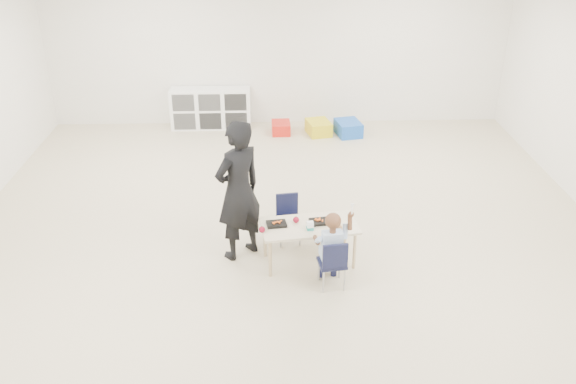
{
  "coord_description": "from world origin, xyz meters",
  "views": [
    {
      "loc": [
        -0.19,
        -6.02,
        3.89
      ],
      "look_at": [
        0.02,
        -0.03,
        0.85
      ],
      "focal_mm": 38.0,
      "sensor_mm": 36.0,
      "label": 1
    }
  ],
  "objects_px": {
    "table": "(309,243)",
    "cubby_shelf": "(211,108)",
    "child": "(333,249)",
    "chair_near": "(332,262)",
    "adult": "(238,191)"
  },
  "relations": [
    {
      "from": "cubby_shelf",
      "to": "adult",
      "type": "relative_size",
      "value": 0.84
    },
    {
      "from": "chair_near",
      "to": "adult",
      "type": "relative_size",
      "value": 0.35
    },
    {
      "from": "table",
      "to": "chair_near",
      "type": "distance_m",
      "value": 0.51
    },
    {
      "from": "table",
      "to": "cubby_shelf",
      "type": "distance_m",
      "value": 4.65
    },
    {
      "from": "child",
      "to": "adult",
      "type": "xyz_separation_m",
      "value": [
        -1.0,
        0.66,
        0.37
      ]
    },
    {
      "from": "child",
      "to": "chair_near",
      "type": "bearing_deg",
      "value": 0.0
    },
    {
      "from": "cubby_shelf",
      "to": "adult",
      "type": "bearing_deg",
      "value": -81.02
    },
    {
      "from": "child",
      "to": "cubby_shelf",
      "type": "xyz_separation_m",
      "value": [
        -1.67,
        4.88,
        -0.11
      ]
    },
    {
      "from": "chair_near",
      "to": "cubby_shelf",
      "type": "relative_size",
      "value": 0.42
    },
    {
      "from": "chair_near",
      "to": "child",
      "type": "distance_m",
      "value": 0.17
    },
    {
      "from": "child",
      "to": "cubby_shelf",
      "type": "bearing_deg",
      "value": 101.12
    },
    {
      "from": "child",
      "to": "adult",
      "type": "bearing_deg",
      "value": 138.87
    },
    {
      "from": "table",
      "to": "cubby_shelf",
      "type": "bearing_deg",
      "value": 100.47
    },
    {
      "from": "table",
      "to": "cubby_shelf",
      "type": "xyz_separation_m",
      "value": [
        -1.45,
        4.42,
        0.1
      ]
    },
    {
      "from": "adult",
      "to": "table",
      "type": "bearing_deg",
      "value": 125.61
    }
  ]
}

